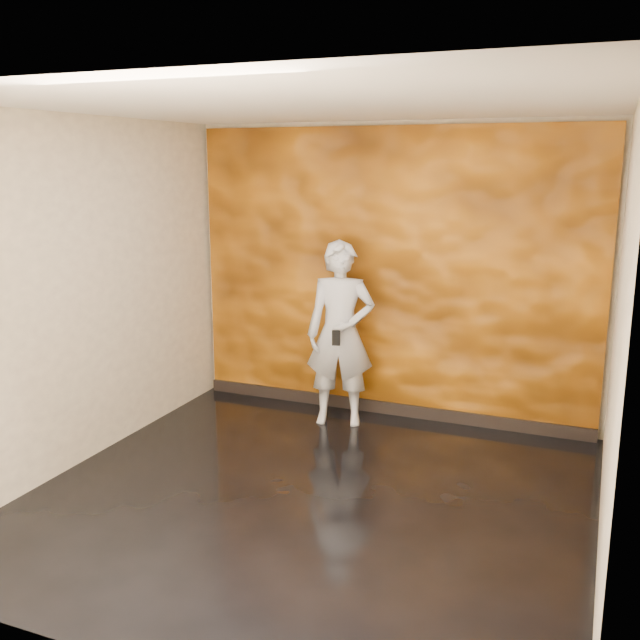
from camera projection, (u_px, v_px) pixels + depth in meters
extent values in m
cube|color=black|center=(310.00, 497.00, 5.30)|extent=(4.00, 4.00, 0.01)
cube|color=tan|center=(392.00, 272.00, 6.80)|extent=(4.00, 0.02, 2.80)
cube|color=tan|center=(135.00, 399.00, 3.19)|extent=(4.00, 0.02, 2.80)
cube|color=tan|center=(82.00, 293.00, 5.73)|extent=(0.02, 4.00, 2.80)
cube|color=tan|center=(617.00, 339.00, 4.25)|extent=(0.02, 4.00, 2.80)
cube|color=white|center=(309.00, 105.00, 4.69)|extent=(4.00, 4.00, 0.01)
cube|color=orange|center=(391.00, 275.00, 6.77)|extent=(3.90, 0.06, 2.75)
cube|color=black|center=(386.00, 408.00, 7.02)|extent=(3.90, 0.04, 0.12)
imported|color=#979AA4|center=(340.00, 334.00, 6.62)|extent=(0.72, 0.56, 1.73)
cube|color=black|center=(336.00, 338.00, 6.37)|extent=(0.08, 0.03, 0.14)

